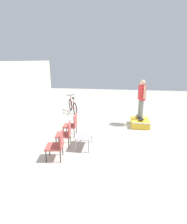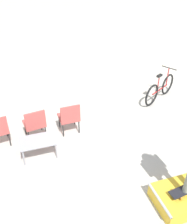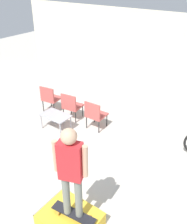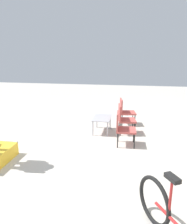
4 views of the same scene
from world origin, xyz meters
TOP-DOWN VIEW (x-y plane):
  - ground_plane at (0.00, 0.00)m, footprint 24.00×24.00m
  - house_wall_back at (0.00, 4.80)m, footprint 12.00×0.06m
  - skate_ramp_box at (1.49, -1.40)m, footprint 1.08×0.81m
  - skateboard_on_ramp at (1.59, -1.40)m, footprint 0.86×0.32m
  - person_skater at (1.59, -1.40)m, footprint 0.54×0.32m
  - coffee_table at (-0.98, 0.84)m, footprint 0.86×0.55m
  - patio_chair_left at (-1.89, 1.54)m, footprint 0.60×0.60m
  - patio_chair_center at (-0.97, 1.54)m, footprint 0.59×0.59m
  - patio_chair_right at (-0.06, 1.54)m, footprint 0.54×0.54m

SIDE VIEW (x-z plane):
  - ground_plane at x=0.00m, z-range 0.00..0.00m
  - skate_ramp_box at x=1.49m, z-range -0.01..0.33m
  - skateboard_on_ramp at x=1.59m, z-range 0.36..0.43m
  - coffee_table at x=-0.98m, z-range 0.18..0.66m
  - patio_chair_left at x=-1.89m, z-range 0.05..0.97m
  - patio_chair_center at x=-0.97m, z-range 0.05..0.97m
  - patio_chair_right at x=-0.06m, z-range 0.05..0.97m
  - person_skater at x=1.59m, z-range 0.58..2.36m
  - house_wall_back at x=0.00m, z-range 0.00..3.00m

